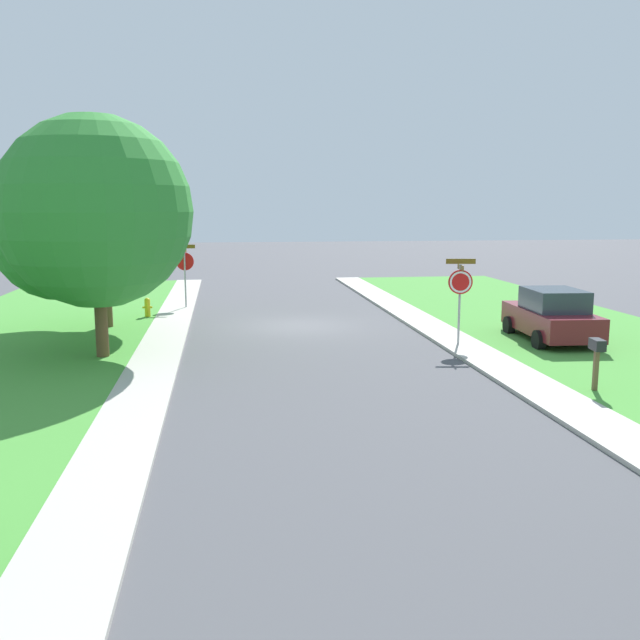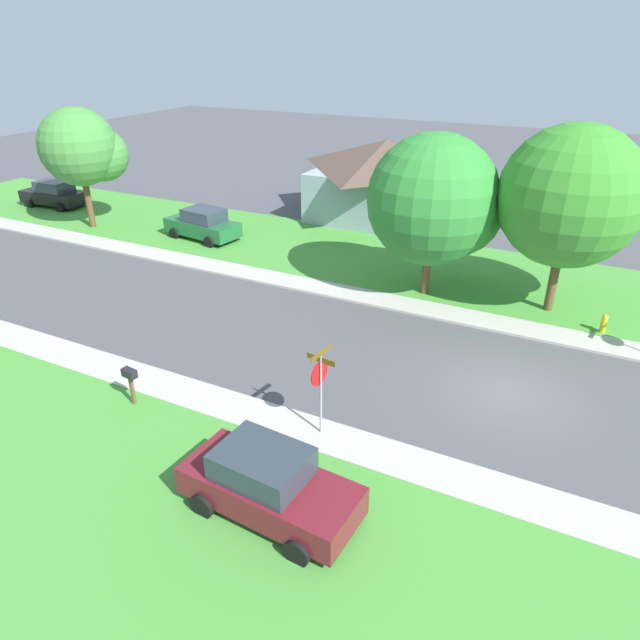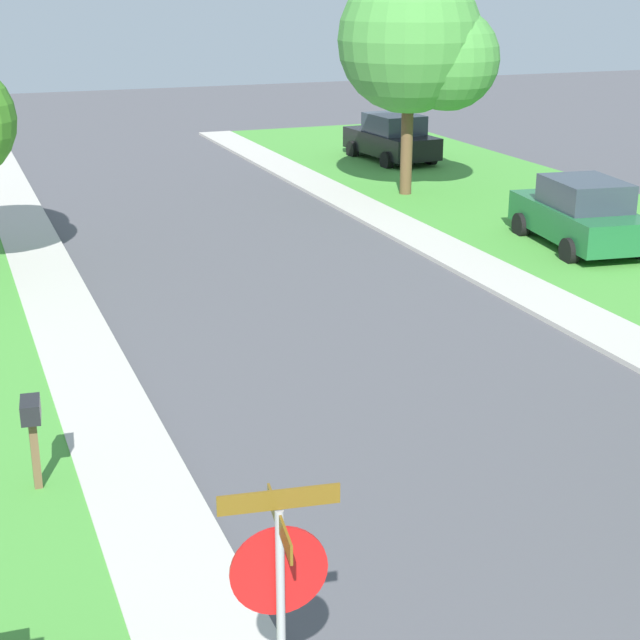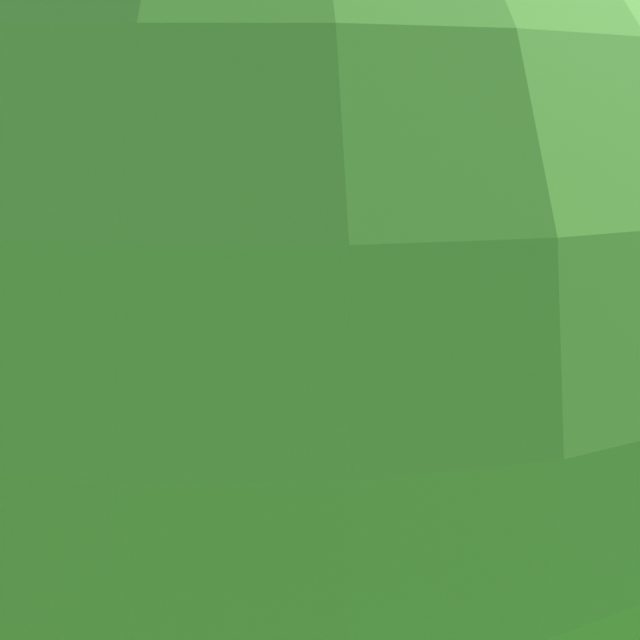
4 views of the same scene
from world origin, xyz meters
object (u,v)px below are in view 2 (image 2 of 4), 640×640
stop_sign_far_corner (320,379)px  tree_sidewalk_near (439,203)px  car_maroon_kerbside_mid (268,484)px  car_black_near_corner (54,194)px  house_right_setback (385,177)px  mailbox (130,378)px  tree_sidewalk_far (84,149)px  tree_sidewalk_mid (576,200)px  fire_hydrant (604,324)px  car_green_far_down_street (203,224)px

stop_sign_far_corner → tree_sidewalk_near: bearing=0.3°
car_maroon_kerbside_mid → car_black_near_corner: 31.38m
house_right_setback → mailbox: (-22.89, -0.57, -1.37)m
tree_sidewalk_far → house_right_setback: size_ratio=0.75×
stop_sign_far_corner → tree_sidewalk_mid: 13.11m
tree_sidewalk_near → fire_hydrant: 7.93m
fire_hydrant → tree_sidewalk_near: bearing=83.1°
car_black_near_corner → tree_sidewalk_mid: (-1.65, -31.40, 3.75)m
tree_sidewalk_near → tree_sidewalk_far: bearing=88.9°
car_green_far_down_street → stop_sign_far_corner: bearing=-132.7°
stop_sign_far_corner → mailbox: 5.99m
tree_sidewalk_mid → tree_sidewalk_far: 25.62m
car_green_far_down_street → car_maroon_kerbside_mid: bearing=-138.7°
stop_sign_far_corner → tree_sidewalk_mid: (11.79, -5.04, 2.74)m
tree_sidewalk_mid → tree_sidewalk_near: 5.18m
tree_sidewalk_mid → fire_hydrant: (-1.50, -1.91, -4.19)m
tree_sidewalk_near → house_right_setback: bearing=31.1°
stop_sign_far_corner → fire_hydrant: stop_sign_far_corner is taller
tree_sidewalk_far → tree_sidewalk_near: tree_sidewalk_near is taller
tree_sidewalk_near → fire_hydrant: (-0.84, -7.01, -3.61)m
car_maroon_kerbside_mid → car_black_near_corner: bearing=58.0°
mailbox → tree_sidewalk_far: bearing=49.1°
car_black_near_corner → tree_sidewalk_mid: 31.67m
fire_hydrant → tree_sidewalk_far: bearing=87.5°
tree_sidewalk_far → fire_hydrant: (-1.22, -27.53, -4.08)m
house_right_setback → tree_sidewalk_near: bearing=-148.9°
mailbox → house_right_setback: bearing=1.4°
car_maroon_kerbside_mid → fire_hydrant: bearing=-26.5°
tree_sidewalk_far → mailbox: bearing=-130.9°
car_black_near_corner → fire_hydrant: bearing=-95.4°
house_right_setback → fire_hydrant: bearing=-130.3°
car_maroon_kerbside_mid → tree_sidewalk_mid: tree_sidewalk_mid is taller
tree_sidewalk_far → tree_sidewalk_mid: bearing=-89.4°
stop_sign_far_corner → tree_sidewalk_mid: tree_sidewalk_mid is taller
tree_sidewalk_mid → house_right_setback: bearing=49.4°
stop_sign_far_corner → mailbox: bearing=103.0°
stop_sign_far_corner → car_green_far_down_street: size_ratio=0.62×
house_right_setback → mailbox: bearing=-178.6°
car_black_near_corner → car_maroon_kerbside_mid: bearing=-122.0°
house_right_setback → mailbox: 22.93m
car_black_near_corner → tree_sidewalk_far: bearing=-108.5°
tree_sidewalk_mid → fire_hydrant: bearing=-128.1°
car_black_near_corner → tree_sidewalk_near: bearing=-95.0°
tree_sidewalk_far → fire_hydrant: bearing=-92.5°
tree_sidewalk_mid → fire_hydrant: tree_sidewalk_mid is taller
car_black_near_corner → tree_sidewalk_far: 7.10m
car_green_far_down_street → fire_hydrant: size_ratio=5.42×
fire_hydrant → stop_sign_far_corner: bearing=146.0°
car_green_far_down_street → fire_hydrant: 20.61m
car_green_far_down_street → house_right_setback: 11.67m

